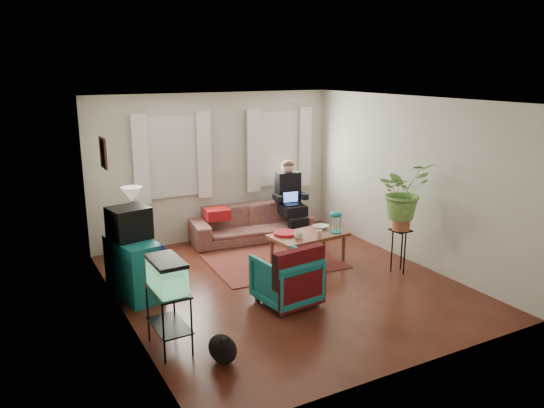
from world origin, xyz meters
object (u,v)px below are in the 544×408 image
aquarium_stand (169,319)px  plant_stand (399,251)px  sofa (250,218)px  dresser (134,268)px  side_table (135,243)px  armchair (286,277)px  coffee_table (308,249)px

aquarium_stand → plant_stand: aquarium_stand is taller
sofa → dresser: bearing=-142.8°
side_table → armchair: size_ratio=0.88×
side_table → dresser: bearing=-104.8°
dresser → coffee_table: (2.72, -0.06, -0.15)m
dresser → armchair: bearing=-46.0°
side_table → aquarium_stand: (-0.35, -2.84, 0.02)m
armchair → coffee_table: bearing=-139.7°
plant_stand → armchair: bearing=-176.0°
sofa → armchair: bearing=-99.2°
armchair → plant_stand: armchair is taller
side_table → armchair: 2.79m
side_table → sofa: bearing=4.0°
sofa → side_table: (-2.10, -0.15, -0.09)m
sofa → coffee_table: sofa is taller
sofa → dresser: 2.83m
side_table → plant_stand: size_ratio=0.97×
side_table → dresser: (-0.34, -1.28, 0.08)m
sofa → plant_stand: sofa is taller
sofa → side_table: bearing=-169.1°
plant_stand → coffee_table: bearing=137.3°
armchair → coffee_table: size_ratio=0.62×
aquarium_stand → armchair: (1.71, 0.40, 0.02)m
side_table → armchair: armchair is taller
sofa → dresser: (-2.44, -1.43, -0.01)m
side_table → aquarium_stand: aquarium_stand is taller
side_table → dresser: dresser is taller
dresser → plant_stand: bearing=-26.9°
aquarium_stand → coffee_table: aquarium_stand is taller
sofa → armchair: (-0.75, -2.58, -0.05)m
sofa → armchair: sofa is taller
side_table → plant_stand: 4.11m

